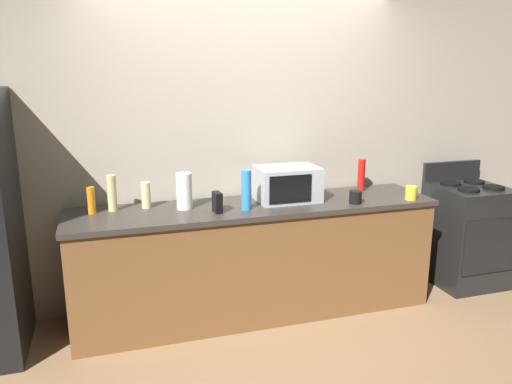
{
  "coord_description": "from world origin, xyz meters",
  "views": [
    {
      "loc": [
        -1.09,
        -3.12,
        1.92
      ],
      "look_at": [
        0.0,
        0.4,
        1.0
      ],
      "focal_mm": 34.91,
      "sensor_mm": 36.0,
      "label": 1
    }
  ],
  "objects_px": {
    "microwave": "(287,184)",
    "bottle_hand_soap": "(146,195)",
    "bottle_hot_sauce": "(361,175)",
    "mug_yellow": "(411,193)",
    "stove_range": "(467,234)",
    "mug_black": "(355,197)",
    "bottle_vinegar": "(112,193)",
    "bottle_dish_soap": "(91,200)",
    "paper_towel_roll": "(184,191)",
    "cordless_phone": "(217,202)",
    "bottle_spray_cleaner": "(246,190)"
  },
  "relations": [
    {
      "from": "cordless_phone",
      "to": "bottle_hand_soap",
      "type": "xyz_separation_m",
      "value": [
        -0.48,
        0.27,
        0.02
      ]
    },
    {
      "from": "bottle_vinegar",
      "to": "mug_black",
      "type": "relative_size",
      "value": 2.69
    },
    {
      "from": "bottle_hot_sauce",
      "to": "mug_black",
      "type": "xyz_separation_m",
      "value": [
        -0.25,
        -0.37,
        -0.09
      ]
    },
    {
      "from": "bottle_hot_sauce",
      "to": "paper_towel_roll",
      "type": "bearing_deg",
      "value": -175.2
    },
    {
      "from": "bottle_dish_soap",
      "to": "mug_black",
      "type": "xyz_separation_m",
      "value": [
        1.95,
        -0.32,
        -0.05
      ]
    },
    {
      "from": "bottle_hot_sauce",
      "to": "bottle_hand_soap",
      "type": "distance_m",
      "value": 1.81
    },
    {
      "from": "bottle_dish_soap",
      "to": "bottle_vinegar",
      "type": "xyz_separation_m",
      "value": [
        0.15,
        0.02,
        0.04
      ]
    },
    {
      "from": "bottle_vinegar",
      "to": "bottle_hand_soap",
      "type": "distance_m",
      "value": 0.25
    },
    {
      "from": "mug_black",
      "to": "cordless_phone",
      "type": "bearing_deg",
      "value": 175.89
    },
    {
      "from": "paper_towel_roll",
      "to": "bottle_dish_soap",
      "type": "distance_m",
      "value": 0.67
    },
    {
      "from": "bottle_spray_cleaner",
      "to": "bottle_vinegar",
      "type": "bearing_deg",
      "value": 164.78
    },
    {
      "from": "bottle_dish_soap",
      "to": "bottle_hot_sauce",
      "type": "height_order",
      "value": "bottle_hot_sauce"
    },
    {
      "from": "paper_towel_roll",
      "to": "bottle_dish_soap",
      "type": "height_order",
      "value": "paper_towel_roll"
    },
    {
      "from": "paper_towel_roll",
      "to": "bottle_hand_soap",
      "type": "xyz_separation_m",
      "value": [
        -0.27,
        0.11,
        -0.04
      ]
    },
    {
      "from": "bottle_dish_soap",
      "to": "mug_black",
      "type": "distance_m",
      "value": 1.98
    },
    {
      "from": "stove_range",
      "to": "microwave",
      "type": "relative_size",
      "value": 2.25
    },
    {
      "from": "paper_towel_roll",
      "to": "bottle_vinegar",
      "type": "distance_m",
      "value": 0.52
    },
    {
      "from": "microwave",
      "to": "bottle_vinegar",
      "type": "bearing_deg",
      "value": 175.67
    },
    {
      "from": "bottle_dish_soap",
      "to": "bottle_hand_soap",
      "type": "bearing_deg",
      "value": 4.62
    },
    {
      "from": "bottle_vinegar",
      "to": "mug_yellow",
      "type": "relative_size",
      "value": 2.44
    },
    {
      "from": "paper_towel_roll",
      "to": "bottle_spray_cleaner",
      "type": "bearing_deg",
      "value": -20.18
    },
    {
      "from": "paper_towel_roll",
      "to": "bottle_hot_sauce",
      "type": "bearing_deg",
      "value": 4.8
    },
    {
      "from": "bottle_hot_sauce",
      "to": "mug_black",
      "type": "bearing_deg",
      "value": -124.03
    },
    {
      "from": "bottle_spray_cleaner",
      "to": "stove_range",
      "type": "bearing_deg",
      "value": 2.96
    },
    {
      "from": "bottle_vinegar",
      "to": "mug_black",
      "type": "xyz_separation_m",
      "value": [
        1.8,
        -0.34,
        -0.08
      ]
    },
    {
      "from": "bottle_vinegar",
      "to": "microwave",
      "type": "bearing_deg",
      "value": -4.33
    },
    {
      "from": "stove_range",
      "to": "bottle_hand_soap",
      "type": "distance_m",
      "value": 2.87
    },
    {
      "from": "bottle_dish_soap",
      "to": "microwave",
      "type": "bearing_deg",
      "value": -2.98
    },
    {
      "from": "microwave",
      "to": "bottle_hand_soap",
      "type": "distance_m",
      "value": 1.09
    },
    {
      "from": "bottle_hand_soap",
      "to": "mug_black",
      "type": "xyz_separation_m",
      "value": [
        1.56,
        -0.35,
        -0.05
      ]
    },
    {
      "from": "cordless_phone",
      "to": "mug_black",
      "type": "xyz_separation_m",
      "value": [
        1.08,
        -0.08,
        -0.03
      ]
    },
    {
      "from": "bottle_hot_sauce",
      "to": "mug_yellow",
      "type": "bearing_deg",
      "value": -60.08
    },
    {
      "from": "stove_range",
      "to": "microwave",
      "type": "height_order",
      "value": "microwave"
    },
    {
      "from": "bottle_dish_soap",
      "to": "mug_yellow",
      "type": "relative_size",
      "value": 1.79
    },
    {
      "from": "cordless_phone",
      "to": "stove_range",
      "type": "bearing_deg",
      "value": -2.4
    },
    {
      "from": "cordless_phone",
      "to": "bottle_vinegar",
      "type": "distance_m",
      "value": 0.77
    },
    {
      "from": "stove_range",
      "to": "bottle_vinegar",
      "type": "height_order",
      "value": "bottle_vinegar"
    },
    {
      "from": "bottle_hand_soap",
      "to": "mug_black",
      "type": "relative_size",
      "value": 1.98
    },
    {
      "from": "stove_range",
      "to": "paper_towel_roll",
      "type": "relative_size",
      "value": 4.0
    },
    {
      "from": "stove_range",
      "to": "bottle_spray_cleaner",
      "type": "height_order",
      "value": "bottle_spray_cleaner"
    },
    {
      "from": "paper_towel_roll",
      "to": "mug_yellow",
      "type": "bearing_deg",
      "value": -8.65
    },
    {
      "from": "bottle_spray_cleaner",
      "to": "bottle_hand_soap",
      "type": "distance_m",
      "value": 0.75
    },
    {
      "from": "stove_range",
      "to": "bottle_spray_cleaner",
      "type": "bearing_deg",
      "value": -177.04
    },
    {
      "from": "microwave",
      "to": "cordless_phone",
      "type": "xyz_separation_m",
      "value": [
        -0.6,
        -0.16,
        -0.06
      ]
    },
    {
      "from": "bottle_vinegar",
      "to": "mug_yellow",
      "type": "distance_m",
      "value": 2.31
    },
    {
      "from": "stove_range",
      "to": "mug_black",
      "type": "xyz_separation_m",
      "value": [
        -1.25,
        -0.19,
        0.49
      ]
    },
    {
      "from": "mug_black",
      "to": "stove_range",
      "type": "bearing_deg",
      "value": 8.71
    },
    {
      "from": "bottle_dish_soap",
      "to": "bottle_hand_soap",
      "type": "height_order",
      "value": "bottle_hand_soap"
    },
    {
      "from": "stove_range",
      "to": "cordless_phone",
      "type": "distance_m",
      "value": 2.39
    },
    {
      "from": "bottle_dish_soap",
      "to": "mug_yellow",
      "type": "height_order",
      "value": "bottle_dish_soap"
    }
  ]
}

